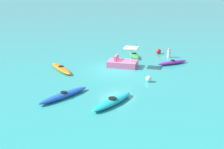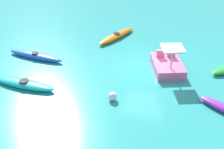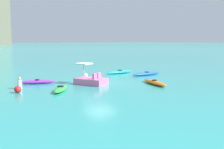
{
  "view_description": "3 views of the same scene",
  "coord_description": "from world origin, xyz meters",
  "px_view_note": "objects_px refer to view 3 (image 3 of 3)",
  "views": [
    {
      "loc": [
        16.39,
        12.39,
        6.4
      ],
      "look_at": [
        2.23,
        1.24,
        0.45
      ],
      "focal_mm": 43.0,
      "sensor_mm": 36.0,
      "label": 1
    },
    {
      "loc": [
        -2.85,
        14.41,
        8.27
      ],
      "look_at": [
        1.48,
        1.57,
        0.23
      ],
      "focal_mm": 48.64,
      "sensor_mm": 36.0,
      "label": 2
    },
    {
      "loc": [
        -13.3,
        -17.95,
        3.54
      ],
      "look_at": [
        1.79,
        0.64,
        0.48
      ],
      "focal_mm": 43.6,
      "sensor_mm": 36.0,
      "label": 3
    }
  ],
  "objects_px": {
    "kayak_purple": "(37,82)",
    "kayak_cyan": "(120,72)",
    "pedal_boat_pink": "(91,80)",
    "buoy_white": "(86,75)",
    "kayak_green": "(61,89)",
    "kayak_orange": "(155,82)",
    "buoy_red": "(18,89)",
    "kayak_blue": "(147,74)",
    "person_near_shore": "(20,84)"
  },
  "relations": [
    {
      "from": "pedal_boat_pink",
      "to": "kayak_orange",
      "type": "bearing_deg",
      "value": -39.24
    },
    {
      "from": "buoy_red",
      "to": "kayak_purple",
      "type": "bearing_deg",
      "value": 47.01
    },
    {
      "from": "kayak_purple",
      "to": "pedal_boat_pink",
      "type": "relative_size",
      "value": 1.01
    },
    {
      "from": "buoy_red",
      "to": "person_near_shore",
      "type": "xyz_separation_m",
      "value": [
        0.67,
        1.46,
        0.15
      ]
    },
    {
      "from": "buoy_white",
      "to": "buoy_red",
      "type": "xyz_separation_m",
      "value": [
        -7.74,
        -3.48,
        0.04
      ]
    },
    {
      "from": "kayak_orange",
      "to": "kayak_purple",
      "type": "relative_size",
      "value": 1.26
    },
    {
      "from": "kayak_cyan",
      "to": "kayak_green",
      "type": "height_order",
      "value": "same"
    },
    {
      "from": "kayak_cyan",
      "to": "kayak_orange",
      "type": "bearing_deg",
      "value": -109.25
    },
    {
      "from": "kayak_blue",
      "to": "kayak_purple",
      "type": "bearing_deg",
      "value": 170.14
    },
    {
      "from": "pedal_boat_pink",
      "to": "buoy_white",
      "type": "bearing_deg",
      "value": 62.12
    },
    {
      "from": "pedal_boat_pink",
      "to": "buoy_white",
      "type": "height_order",
      "value": "pedal_boat_pink"
    },
    {
      "from": "kayak_purple",
      "to": "kayak_orange",
      "type": "bearing_deg",
      "value": -40.79
    },
    {
      "from": "kayak_cyan",
      "to": "person_near_shore",
      "type": "height_order",
      "value": "person_near_shore"
    },
    {
      "from": "person_near_shore",
      "to": "kayak_green",
      "type": "bearing_deg",
      "value": -54.88
    },
    {
      "from": "buoy_red",
      "to": "kayak_green",
      "type": "bearing_deg",
      "value": -25.43
    },
    {
      "from": "kayak_cyan",
      "to": "pedal_boat_pink",
      "type": "bearing_deg",
      "value": -148.49
    },
    {
      "from": "kayak_green",
      "to": "kayak_purple",
      "type": "bearing_deg",
      "value": 89.08
    },
    {
      "from": "kayak_green",
      "to": "person_near_shore",
      "type": "height_order",
      "value": "person_near_shore"
    },
    {
      "from": "kayak_purple",
      "to": "kayak_green",
      "type": "relative_size",
      "value": 1.15
    },
    {
      "from": "kayak_cyan",
      "to": "pedal_boat_pink",
      "type": "xyz_separation_m",
      "value": [
        -6.45,
        -3.96,
        0.17
      ]
    },
    {
      "from": "kayak_purple",
      "to": "kayak_cyan",
      "type": "bearing_deg",
      "value": 5.93
    },
    {
      "from": "kayak_blue",
      "to": "buoy_white",
      "type": "bearing_deg",
      "value": 155.56
    },
    {
      "from": "buoy_white",
      "to": "buoy_red",
      "type": "relative_size",
      "value": 0.85
    },
    {
      "from": "pedal_boat_pink",
      "to": "kayak_purple",
      "type": "bearing_deg",
      "value": 137.4
    },
    {
      "from": "kayak_orange",
      "to": "buoy_white",
      "type": "relative_size",
      "value": 8.65
    },
    {
      "from": "person_near_shore",
      "to": "buoy_white",
      "type": "bearing_deg",
      "value": 15.98
    },
    {
      "from": "kayak_blue",
      "to": "pedal_boat_pink",
      "type": "relative_size",
      "value": 1.29
    },
    {
      "from": "kayak_orange",
      "to": "buoy_white",
      "type": "bearing_deg",
      "value": 106.42
    },
    {
      "from": "kayak_cyan",
      "to": "pedal_boat_pink",
      "type": "distance_m",
      "value": 7.57
    },
    {
      "from": "pedal_boat_pink",
      "to": "person_near_shore",
      "type": "xyz_separation_m",
      "value": [
        -5.15,
        1.61,
        0.05
      ]
    },
    {
      "from": "kayak_blue",
      "to": "buoy_red",
      "type": "xyz_separation_m",
      "value": [
        -13.37,
        -0.93,
        0.08
      ]
    },
    {
      "from": "kayak_cyan",
      "to": "kayak_green",
      "type": "relative_size",
      "value": 1.35
    },
    {
      "from": "kayak_cyan",
      "to": "buoy_red",
      "type": "bearing_deg",
      "value": -162.79
    },
    {
      "from": "kayak_green",
      "to": "kayak_orange",
      "type": "bearing_deg",
      "value": -16.7
    },
    {
      "from": "kayak_purple",
      "to": "kayak_cyan",
      "type": "relative_size",
      "value": 0.85
    },
    {
      "from": "buoy_white",
      "to": "person_near_shore",
      "type": "distance_m",
      "value": 7.36
    },
    {
      "from": "kayak_orange",
      "to": "kayak_green",
      "type": "relative_size",
      "value": 1.45
    },
    {
      "from": "kayak_orange",
      "to": "kayak_blue",
      "type": "bearing_deg",
      "value": 50.1
    },
    {
      "from": "person_near_shore",
      "to": "kayak_purple",
      "type": "bearing_deg",
      "value": 34.68
    },
    {
      "from": "buoy_red",
      "to": "person_near_shore",
      "type": "distance_m",
      "value": 1.61
    },
    {
      "from": "kayak_purple",
      "to": "person_near_shore",
      "type": "relative_size",
      "value": 3.2
    },
    {
      "from": "buoy_red",
      "to": "kayak_blue",
      "type": "bearing_deg",
      "value": 3.97
    },
    {
      "from": "kayak_blue",
      "to": "person_near_shore",
      "type": "height_order",
      "value": "person_near_shore"
    },
    {
      "from": "kayak_orange",
      "to": "kayak_purple",
      "type": "bearing_deg",
      "value": 139.21
    },
    {
      "from": "kayak_purple",
      "to": "kayak_cyan",
      "type": "xyz_separation_m",
      "value": [
        9.66,
        1.0,
        0.0
      ]
    },
    {
      "from": "kayak_blue",
      "to": "pedal_boat_pink",
      "type": "distance_m",
      "value": 7.62
    },
    {
      "from": "kayak_blue",
      "to": "buoy_red",
      "type": "height_order",
      "value": "buoy_red"
    },
    {
      "from": "pedal_boat_pink",
      "to": "person_near_shore",
      "type": "bearing_deg",
      "value": 162.63
    },
    {
      "from": "kayak_blue",
      "to": "person_near_shore",
      "type": "xyz_separation_m",
      "value": [
        -12.7,
        0.53,
        0.22
      ]
    },
    {
      "from": "kayak_cyan",
      "to": "pedal_boat_pink",
      "type": "relative_size",
      "value": 1.19
    }
  ]
}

